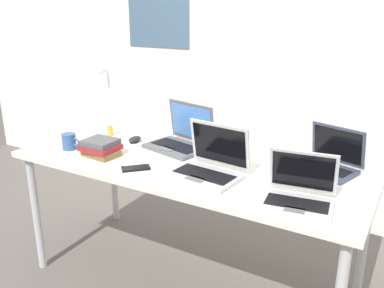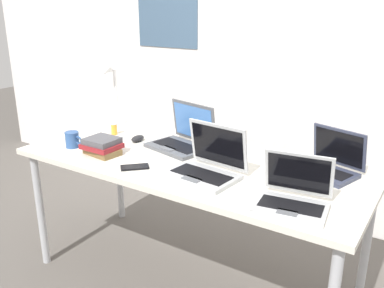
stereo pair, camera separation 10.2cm
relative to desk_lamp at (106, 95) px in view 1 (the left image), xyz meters
The scene contains 13 objects.
ground_plane 1.26m from the desk_lamp, 19.03° to the right, with size 12.00×12.00×0.00m, color #56514C.
wall_back 1.20m from the desk_lamp, 45.90° to the left, with size 6.00×0.13×2.60m.
desk 0.88m from the desk_lamp, 19.03° to the right, with size 1.80×0.80×0.74m.
desk_lamp is the anchor object (origin of this frame).
laptop_back_left 1.08m from the desk_lamp, 23.65° to the right, with size 0.34×0.29×0.24m.
laptop_front_left 1.45m from the desk_lamp, ahead, with size 0.33×0.29×0.21m.
laptop_far_corner 1.52m from the desk_lamp, 19.72° to the right, with size 0.31×0.27×0.21m.
laptop_center 0.69m from the desk_lamp, 13.35° to the right, with size 0.37×0.32×0.24m.
computer_mouse 0.47m from the desk_lamp, 28.71° to the right, with size 0.06×0.10×0.03m, color black.
cell_phone 0.85m from the desk_lamp, 40.18° to the right, with size 0.06×0.14×0.01m, color black.
pill_bottle 0.30m from the desk_lamp, 46.52° to the right, with size 0.04×0.04×0.08m.
book_stack 0.62m from the desk_lamp, 52.85° to the right, with size 0.20×0.16×0.09m.
coffee_mug 0.53m from the desk_lamp, 73.47° to the right, with size 0.11×0.08×0.09m.
Camera 1 is at (1.00, -1.74, 1.50)m, focal length 38.89 mm.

